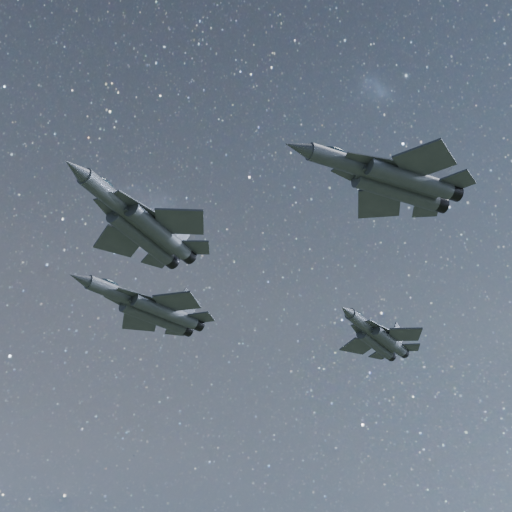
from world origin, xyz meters
TOP-DOWN VIEW (x-y plane):
  - jet_lead at (-13.43, 5.90)m, footprint 17.86×11.84m
  - jet_left at (-5.26, 17.14)m, footprint 17.26×12.16m
  - jet_right at (-3.06, -15.02)m, footprint 16.36×11.12m
  - jet_slot at (18.45, 5.62)m, footprint 15.10×10.21m

SIDE VIEW (x-z plane):
  - jet_slot at x=18.45m, z-range 150.76..154.57m
  - jet_right at x=-3.06m, z-range 150.82..154.93m
  - jet_left at x=-5.26m, z-range 150.99..155.36m
  - jet_lead at x=-13.43m, z-range 152.46..157.01m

